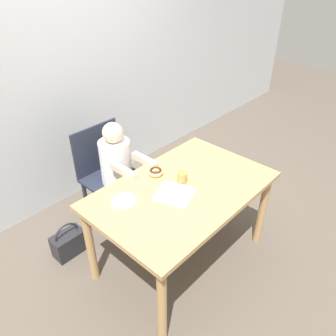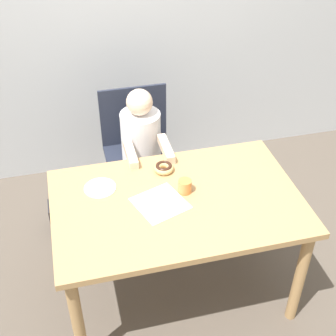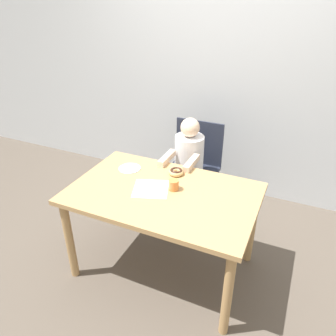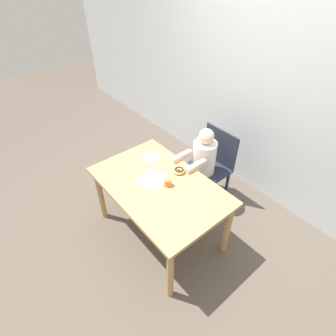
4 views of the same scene
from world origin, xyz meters
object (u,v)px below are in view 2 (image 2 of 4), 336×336
Objects in this scene: chair at (138,152)px; handbag at (69,213)px; cup at (185,186)px; donut at (164,168)px.

chair reaches higher than handbag.
chair reaches higher than cup.
donut is 1.49× the size of cup.
donut is at bearing 107.95° from cup.
cup is at bearing -80.93° from chair.
handbag is at bearing 141.82° from donut.
chair is at bearing 8.51° from handbag.
chair is 2.94× the size of handbag.
chair reaches higher than donut.
donut is at bearing -84.49° from chair.
handbag is 4.12× the size of cup.
chair is 0.58m from donut.
donut is 0.36× the size of handbag.
handbag is at bearing 134.34° from cup.
handbag is (-0.57, 0.45, -0.62)m from donut.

